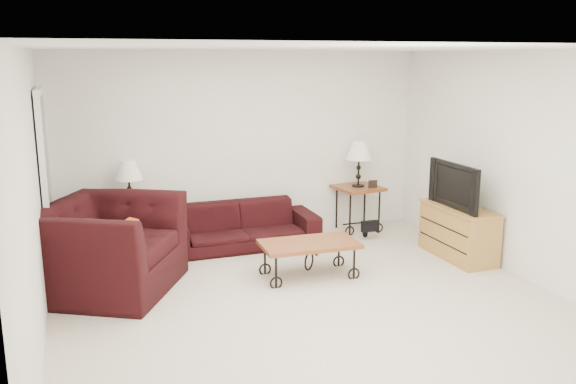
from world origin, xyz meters
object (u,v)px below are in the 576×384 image
(armchair, at_px, (108,247))
(tv_stand, at_px, (458,232))
(television, at_px, (460,185))
(sofa, at_px, (242,226))
(side_table_left, at_px, (132,231))
(coffee_table, at_px, (309,259))
(backpack, at_px, (366,221))
(lamp_left, at_px, (129,184))
(lamp_right, at_px, (359,164))
(side_table_right, at_px, (358,209))

(armchair, xyz_separation_m, tv_stand, (4.11, -0.35, -0.15))
(television, bearing_deg, sofa, -118.77)
(side_table_left, height_order, coffee_table, side_table_left)
(tv_stand, distance_m, backpack, 1.33)
(lamp_left, height_order, lamp_right, lamp_right)
(sofa, bearing_deg, backpack, -5.51)
(lamp_left, bearing_deg, television, -21.59)
(lamp_left, bearing_deg, armchair, -106.71)
(tv_stand, bearing_deg, armchair, 175.17)
(sofa, xyz_separation_m, tv_stand, (2.39, -1.30, 0.03))
(tv_stand, distance_m, television, 0.59)
(coffee_table, xyz_separation_m, backpack, (1.29, 1.14, 0.03))
(lamp_left, relative_size, coffee_table, 0.55)
(lamp_left, relative_size, tv_stand, 0.56)
(coffee_table, distance_m, television, 2.08)
(coffee_table, bearing_deg, backpack, 41.63)
(side_table_left, bearing_deg, side_table_right, -0.00)
(side_table_right, bearing_deg, backpack, -97.62)
(armchair, bearing_deg, television, -65.71)
(sofa, xyz_separation_m, backpack, (1.70, -0.16, -0.05))
(side_table_right, relative_size, lamp_right, 1.00)
(side_table_right, bearing_deg, side_table_left, 180.00)
(side_table_right, relative_size, television, 0.67)
(lamp_right, relative_size, coffee_table, 0.60)
(television, xyz_separation_m, backpack, (-0.67, 1.14, -0.68))
(television, distance_m, backpack, 1.48)
(backpack, bearing_deg, tv_stand, -69.62)
(lamp_left, distance_m, backpack, 3.16)
(side_table_left, height_order, side_table_right, side_table_right)
(lamp_left, relative_size, television, 0.63)
(lamp_right, bearing_deg, lamp_left, 180.00)
(backpack, bearing_deg, lamp_right, 71.57)
(coffee_table, bearing_deg, side_table_right, 48.16)
(side_table_right, distance_m, lamp_left, 3.17)
(sofa, xyz_separation_m, television, (2.37, -1.30, 0.63))
(television, height_order, backpack, television)
(armchair, height_order, backpack, armchair)
(lamp_right, bearing_deg, side_table_left, 180.00)
(lamp_right, bearing_deg, armchair, -161.85)
(sofa, distance_m, lamp_right, 1.88)
(side_table_right, distance_m, tv_stand, 1.62)
(side_table_right, height_order, lamp_left, lamp_left)
(side_table_right, bearing_deg, coffee_table, -131.84)
(sofa, xyz_separation_m, side_table_left, (-1.37, 0.18, 0.01))
(lamp_right, relative_size, television, 0.67)
(side_table_right, distance_m, television, 1.71)
(tv_stand, bearing_deg, lamp_left, 158.51)
(tv_stand, bearing_deg, side_table_left, 158.51)
(coffee_table, bearing_deg, armchair, 170.63)
(armchair, bearing_deg, coffee_table, -70.22)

